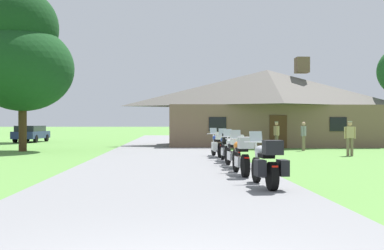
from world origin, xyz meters
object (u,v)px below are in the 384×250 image
at_px(motorcycle_blue_farthest_in_row, 218,145).
at_px(bystander_tan_shirt_by_tree, 350,136).
at_px(motorcycle_white_third_in_row, 233,151).
at_px(tree_left_far, 21,64).
at_px(motorcycle_orange_second_in_row, 241,156).
at_px(motorcycle_blue_fourth_in_row, 225,147).
at_px(bystander_gray_shirt_beside_signpost, 304,135).
at_px(tree_left_near, 23,56).
at_px(bystander_tan_shirt_near_lodge, 276,134).
at_px(motorcycle_silver_nearest_to_camera, 266,164).
at_px(parked_navy_suv_far_left, 31,133).

xyz_separation_m(motorcycle_blue_farthest_in_row, bystander_tan_shirt_by_tree, (6.53, 1.25, 0.34)).
height_order(motorcycle_white_third_in_row, tree_left_far, tree_left_far).
height_order(motorcycle_orange_second_in_row, motorcycle_blue_fourth_in_row, same).
bearing_deg(bystander_gray_shirt_beside_signpost, tree_left_near, 121.96).
bearing_deg(tree_left_near, bystander_tan_shirt_by_tree, -15.11).
xyz_separation_m(motorcycle_orange_second_in_row, bystander_tan_shirt_near_lodge, (4.39, 14.58, 0.33)).
bearing_deg(bystander_gray_shirt_beside_signpost, motorcycle_blue_farthest_in_row, 168.23).
xyz_separation_m(bystander_tan_shirt_by_tree, tree_left_near, (-17.00, 4.59, 4.42)).
relative_size(motorcycle_silver_nearest_to_camera, tree_left_near, 0.23).
distance_m(motorcycle_silver_nearest_to_camera, bystander_tan_shirt_near_lodge, 17.83).
height_order(motorcycle_blue_fourth_in_row, motorcycle_blue_farthest_in_row, same).
distance_m(bystander_tan_shirt_by_tree, tree_left_far, 27.95).
xyz_separation_m(motorcycle_white_third_in_row, parked_navy_suv_far_left, (-13.99, 24.55, 0.16)).
xyz_separation_m(motorcycle_blue_fourth_in_row, bystander_gray_shirt_beside_signpost, (5.52, 8.24, 0.31)).
bearing_deg(motorcycle_orange_second_in_row, bystander_tan_shirt_near_lodge, 70.93).
relative_size(motorcycle_orange_second_in_row, bystander_tan_shirt_near_lodge, 1.24).
height_order(motorcycle_silver_nearest_to_camera, bystander_gray_shirt_beside_signpost, bystander_gray_shirt_beside_signpost).
bearing_deg(bystander_tan_shirt_by_tree, motorcycle_blue_fourth_in_row, 41.26).
distance_m(bystander_gray_shirt_beside_signpost, tree_left_near, 16.63).
relative_size(motorcycle_orange_second_in_row, motorcycle_blue_fourth_in_row, 1.00).
xyz_separation_m(tree_left_near, parked_navy_suv_far_left, (-3.53, 13.74, -4.59)).
height_order(motorcycle_orange_second_in_row, bystander_tan_shirt_by_tree, bystander_tan_shirt_by_tree).
relative_size(motorcycle_blue_farthest_in_row, tree_left_far, 0.20).
bearing_deg(motorcycle_silver_nearest_to_camera, tree_left_near, 119.76).
bearing_deg(bystander_gray_shirt_beside_signpost, bystander_tan_shirt_near_lodge, 76.56).
relative_size(motorcycle_blue_farthest_in_row, bystander_tan_shirt_near_lodge, 1.24).
xyz_separation_m(bystander_tan_shirt_near_lodge, parked_navy_suv_far_left, (-18.28, 12.52, -0.17)).
xyz_separation_m(motorcycle_silver_nearest_to_camera, bystander_tan_shirt_near_lodge, (4.22, 17.32, 0.34)).
height_order(motorcycle_blue_fourth_in_row, bystander_tan_shirt_by_tree, bystander_tan_shirt_by_tree).
distance_m(motorcycle_silver_nearest_to_camera, tree_left_far, 32.98).
bearing_deg(motorcycle_blue_farthest_in_row, parked_navy_suv_far_left, 118.81).
distance_m(bystander_gray_shirt_beside_signpost, bystander_tan_shirt_by_tree, 4.60).
xyz_separation_m(bystander_gray_shirt_beside_signpost, parked_navy_suv_far_left, (-19.56, 13.83, -0.15)).
relative_size(motorcycle_white_third_in_row, parked_navy_suv_far_left, 0.44).
bearing_deg(bystander_gray_shirt_beside_signpost, tree_left_far, 89.53).
distance_m(motorcycle_silver_nearest_to_camera, motorcycle_blue_farthest_in_row, 10.26).
bearing_deg(motorcycle_white_third_in_row, tree_left_near, 129.75).
relative_size(motorcycle_blue_fourth_in_row, bystander_tan_shirt_by_tree, 1.24).
distance_m(bystander_tan_shirt_near_lodge, parked_navy_suv_far_left, 22.15).
distance_m(motorcycle_blue_farthest_in_row, bystander_gray_shirt_beside_signpost, 8.00).
relative_size(motorcycle_blue_fourth_in_row, motorcycle_blue_farthest_in_row, 1.00).
bearing_deg(parked_navy_suv_far_left, tree_left_near, -72.59).
xyz_separation_m(motorcycle_white_third_in_row, bystander_tan_shirt_near_lodge, (4.28, 12.03, 0.33)).
xyz_separation_m(motorcycle_blue_fourth_in_row, bystander_tan_shirt_by_tree, (6.50, 3.74, 0.33)).
relative_size(motorcycle_blue_farthest_in_row, bystander_tan_shirt_by_tree, 1.24).
xyz_separation_m(bystander_tan_shirt_near_lodge, tree_left_far, (-18.84, 11.64, 5.62)).
distance_m(motorcycle_orange_second_in_row, tree_left_far, 30.53).
height_order(motorcycle_white_third_in_row, bystander_gray_shirt_beside_signpost, bystander_gray_shirt_beside_signpost).
relative_size(bystander_tan_shirt_near_lodge, bystander_gray_shirt_beside_signpost, 1.01).
bearing_deg(motorcycle_orange_second_in_row, bystander_gray_shirt_beside_signpost, 64.55).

